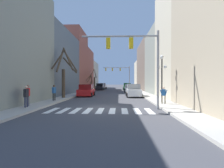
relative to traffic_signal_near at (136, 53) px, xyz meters
name	(u,v)px	position (x,y,z in m)	size (l,w,h in m)	color
ground_plane	(101,109)	(-2.70, 0.18, -4.37)	(240.00, 240.00, 0.00)	#424247
sidewalk_left	(32,107)	(-8.35, 0.18, -4.30)	(2.02, 90.00, 0.15)	#ADA89E
sidewalk_right	(174,108)	(2.96, 0.18, -4.30)	(2.02, 90.00, 0.15)	#ADA89E
building_row_left	(67,65)	(-12.36, 23.21, 1.31)	(6.00, 60.31, 13.75)	gray
building_row_right	(163,63)	(6.97, 19.77, 1.32)	(6.00, 53.00, 13.96)	tan
crosswalk_stripes	(100,111)	(-2.70, -0.83, -4.37)	(7.65, 2.60, 0.01)	white
traffic_signal_near	(136,53)	(0.00, 0.00, 0.00)	(6.00, 0.28, 6.07)	gray
traffic_signal_far	(120,72)	(-1.11, 37.24, 0.60)	(7.71, 0.28, 6.65)	gray
street_lamp_right_corner	(162,69)	(2.79, 3.25, -1.04)	(0.95, 0.36, 4.51)	black
car_driving_toward_lane	(127,87)	(0.77, 31.28, -3.53)	(2.12, 4.15, 1.82)	#236B38
car_parked_left_near	(134,91)	(0.77, 11.40, -3.53)	(2.12, 4.52, 1.82)	white
car_parked_right_mid	(103,86)	(-6.14, 37.77, -3.55)	(2.16, 4.70, 1.77)	silver
car_parked_left_far	(86,91)	(-6.12, 11.91, -3.56)	(2.20, 4.22, 1.75)	red
car_parked_right_far	(100,87)	(-6.20, 31.22, -3.57)	(2.04, 4.75, 1.73)	black
car_at_intersection	(129,88)	(0.80, 22.63, -3.63)	(2.06, 4.23, 1.57)	white
pedestrian_waiting_at_curb	(164,94)	(2.72, 2.30, -3.31)	(0.65, 0.31, 1.54)	#7A705B
pedestrian_crossing_street	(28,94)	(-8.66, 0.20, -3.19)	(0.32, 0.75, 1.74)	#4C4C51
pedestrian_on_left_sidewalk	(26,94)	(-8.51, -0.36, -3.23)	(0.24, 0.73, 1.68)	#282D47
pedestrian_on_right_sidewalk	(54,91)	(-8.16, 4.55, -3.24)	(0.32, 0.70, 1.65)	black
street_tree_left_far	(64,72)	(-8.12, 7.93, -1.05)	(2.96, 3.52, 6.29)	#473828
street_tree_right_far	(91,82)	(-8.15, 28.38, -2.34)	(1.72, 1.85, 3.77)	#473828
street_tree_right_mid	(94,81)	(-8.15, 34.23, -1.90)	(2.18, 1.14, 5.59)	brown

